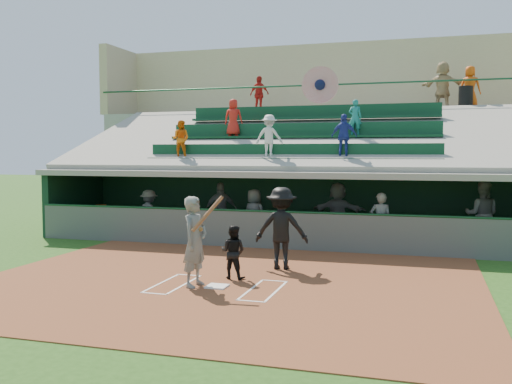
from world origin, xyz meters
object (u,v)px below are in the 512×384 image
(home_plate, at_px, (217,286))
(white_table, at_px, (102,224))
(water_cooler, at_px, (101,210))
(trash_bin, at_px, (466,97))
(catcher, at_px, (233,252))
(batter_at_plate, at_px, (195,241))

(home_plate, relative_size, white_table, 0.60)
(white_table, xyz_separation_m, water_cooler, (-0.08, 0.06, 0.49))
(home_plate, bearing_deg, trash_bin, 65.49)
(white_table, distance_m, water_cooler, 0.50)
(white_table, height_order, water_cooler, water_cooler)
(home_plate, relative_size, trash_bin, 0.54)
(home_plate, bearing_deg, catcher, 86.08)
(white_table, height_order, trash_bin, trash_bin)
(home_plate, xyz_separation_m, batter_at_plate, (-0.47, -0.07, 0.95))
(batter_at_plate, distance_m, white_table, 8.94)
(water_cooler, bearing_deg, trash_bin, 25.48)
(water_cooler, relative_size, trash_bin, 0.46)
(catcher, bearing_deg, batter_at_plate, 65.64)
(home_plate, relative_size, batter_at_plate, 0.22)
(white_table, bearing_deg, batter_at_plate, -37.22)
(catcher, height_order, trash_bin, trash_bin)
(catcher, height_order, white_table, catcher)
(batter_at_plate, height_order, trash_bin, trash_bin)
(batter_at_plate, distance_m, trash_bin, 14.33)
(trash_bin, bearing_deg, water_cooler, -154.52)
(batter_at_plate, distance_m, water_cooler, 9.01)
(home_plate, bearing_deg, water_cooler, 136.53)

